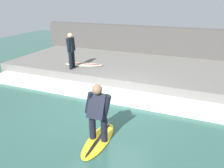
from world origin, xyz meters
TOP-DOWN VIEW (x-y plane):
  - ground_plane at (0.00, 0.00)m, footprint 28.00×28.00m
  - concrete_ledge at (3.58, 0.00)m, footprint 4.40×12.15m
  - back_wall at (6.03, 0.00)m, footprint 0.50×12.76m
  - wave_foam_crest at (0.84, 0.00)m, footprint 1.07×11.54m
  - surfboard_riding at (-1.72, -0.48)m, footprint 1.62×0.56m
  - surfer_riding at (-1.72, -0.48)m, footprint 0.50×0.69m
  - surfer_waiting_near at (2.01, 2.53)m, footprint 0.52×0.31m
  - surfboard_waiting_near at (2.59, 2.30)m, footprint 0.98×1.83m

SIDE VIEW (x-z plane):
  - ground_plane at x=0.00m, z-range 0.00..0.00m
  - surfboard_riding at x=-1.72m, z-range 0.00..0.06m
  - wave_foam_crest at x=0.84m, z-range 0.00..0.14m
  - concrete_ledge at x=3.58m, z-range 0.00..0.47m
  - surfboard_waiting_near at x=2.59m, z-range 0.47..0.53m
  - surfer_riding at x=-1.72m, z-range 0.14..1.61m
  - back_wall at x=6.03m, z-range 0.00..1.92m
  - surfer_waiting_near at x=2.01m, z-range 0.56..2.09m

